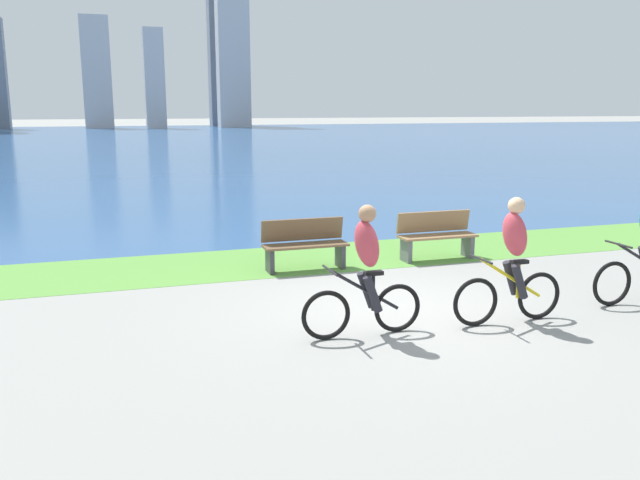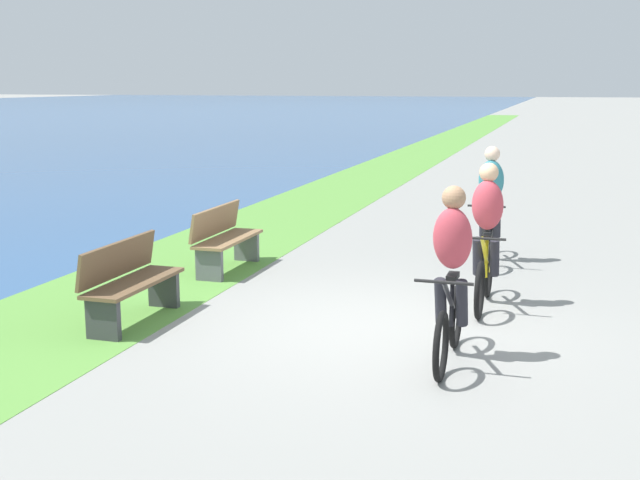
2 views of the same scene
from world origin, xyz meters
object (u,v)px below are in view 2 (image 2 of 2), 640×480
object	(u,v)px
cyclist_lead	(451,276)
cyclist_distant_rear	(490,206)
cyclist_trailing	(486,237)
bench_near_path	(225,239)
bench_far_along_path	(130,282)

from	to	relation	value
cyclist_lead	cyclist_distant_rear	xyz separation A→B (m)	(4.47, 0.07, 0.01)
cyclist_lead	cyclist_trailing	world-z (taller)	cyclist_trailing
cyclist_lead	bench_near_path	world-z (taller)	cyclist_lead
cyclist_lead	cyclist_trailing	size ratio (longest dim) A/B	0.99
cyclist_lead	cyclist_trailing	distance (m)	2.04
cyclist_trailing	cyclist_distant_rear	xyz separation A→B (m)	(2.42, 0.19, 0.00)
cyclist_distant_rear	bench_near_path	bearing A→B (deg)	114.48
bench_near_path	bench_far_along_path	size ratio (longest dim) A/B	1.00
cyclist_lead	bench_far_along_path	distance (m)	3.57
bench_near_path	cyclist_lead	bearing A→B (deg)	-128.95
cyclist_trailing	bench_far_along_path	distance (m)	4.08
cyclist_trailing	cyclist_lead	bearing A→B (deg)	176.77
cyclist_lead	cyclist_trailing	bearing A→B (deg)	-3.23
cyclist_distant_rear	bench_far_along_path	bearing A→B (deg)	140.50
cyclist_lead	cyclist_distant_rear	distance (m)	4.47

